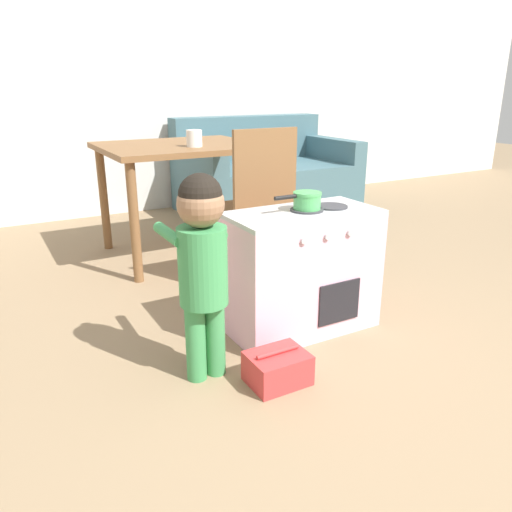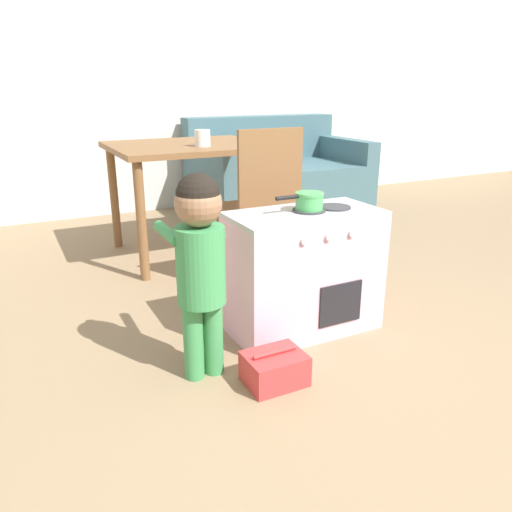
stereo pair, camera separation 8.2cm
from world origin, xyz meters
name	(u,v)px [view 1 (the left image)]	position (x,y,z in m)	size (l,w,h in m)	color
ground_plane	(464,447)	(0.00, 0.00, 0.00)	(16.00, 16.00, 0.00)	#8E7556
wall_back	(122,59)	(0.00, 3.63, 1.30)	(10.00, 0.06, 2.60)	silver
play_kitchen	(302,271)	(0.02, 0.95, 0.28)	(0.68, 0.36, 0.57)	#EAB2C6
toy_pot	(307,199)	(0.03, 0.95, 0.62)	(0.23, 0.12, 0.08)	#4CAD5B
child_figure	(202,253)	(-0.54, 0.79, 0.51)	(0.21, 0.33, 0.80)	#3D9351
toy_basket	(278,368)	(-0.33, 0.61, 0.06)	(0.23, 0.18, 0.14)	#D13838
dining_table	(181,160)	(-0.05, 2.27, 0.63)	(0.99, 0.85, 0.73)	brown
dining_chair_near	(255,204)	(0.10, 1.54, 0.47)	(0.37, 0.37, 0.88)	brown
couch	(264,177)	(1.09, 3.13, 0.30)	(1.50, 0.95, 0.82)	#426670
cup_on_table	(194,138)	(-0.02, 2.08, 0.78)	(0.10, 0.10, 0.10)	white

